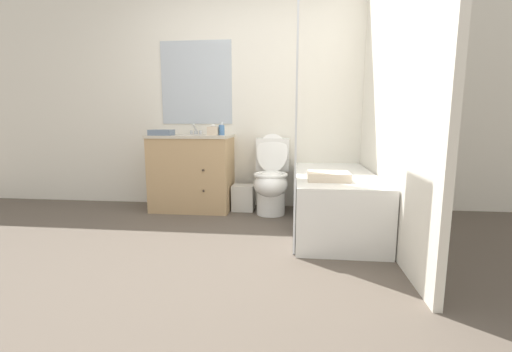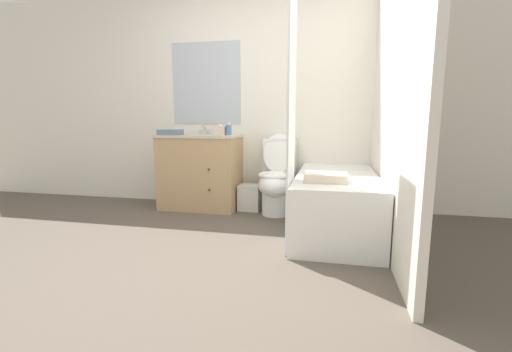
% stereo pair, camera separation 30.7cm
% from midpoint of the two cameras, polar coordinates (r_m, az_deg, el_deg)
% --- Properties ---
extents(ground_plane, '(14.00, 14.00, 0.00)m').
position_cam_midpoint_polar(ground_plane, '(2.50, -7.61, -14.34)').
color(ground_plane, brown).
extents(wall_back, '(8.00, 0.06, 2.50)m').
position_cam_midpoint_polar(wall_back, '(4.00, -1.94, 12.85)').
color(wall_back, white).
rests_on(wall_back, ground_plane).
extents(wall_right, '(0.05, 2.70, 2.50)m').
position_cam_midpoint_polar(wall_right, '(3.14, 18.12, 13.39)').
color(wall_right, white).
rests_on(wall_right, ground_plane).
extents(vanity_cabinet, '(0.89, 0.54, 0.84)m').
position_cam_midpoint_polar(vanity_cabinet, '(3.93, -12.76, 0.68)').
color(vanity_cabinet, tan).
rests_on(vanity_cabinet, ground_plane).
extents(sink_faucet, '(0.14, 0.12, 0.12)m').
position_cam_midpoint_polar(sink_faucet, '(4.05, -12.18, 7.30)').
color(sink_faucet, silver).
rests_on(sink_faucet, vanity_cabinet).
extents(toilet, '(0.36, 0.63, 0.86)m').
position_cam_midpoint_polar(toilet, '(3.67, 0.17, -0.55)').
color(toilet, white).
rests_on(toilet, ground_plane).
extents(bathtub, '(0.71, 1.55, 0.52)m').
position_cam_midpoint_polar(bathtub, '(3.24, 10.23, -4.03)').
color(bathtub, white).
rests_on(bathtub, ground_plane).
extents(shower_curtain, '(0.02, 0.43, 1.97)m').
position_cam_midpoint_polar(shower_curtain, '(2.65, 3.38, 9.02)').
color(shower_curtain, white).
rests_on(shower_curtain, ground_plane).
extents(wastebasket, '(0.24, 0.20, 0.29)m').
position_cam_midpoint_polar(wastebasket, '(3.84, -4.45, -3.66)').
color(wastebasket, silver).
rests_on(wastebasket, ground_plane).
extents(tissue_box, '(0.11, 0.11, 0.12)m').
position_cam_midpoint_polar(tissue_box, '(3.78, -9.50, 7.46)').
color(tissue_box, beige).
rests_on(tissue_box, vanity_cabinet).
extents(soap_dispenser, '(0.06, 0.06, 0.14)m').
position_cam_midpoint_polar(soap_dispenser, '(3.77, -8.09, 7.67)').
color(soap_dispenser, '#4C7AB2').
rests_on(soap_dispenser, vanity_cabinet).
extents(hand_towel_folded, '(0.24, 0.17, 0.06)m').
position_cam_midpoint_polar(hand_towel_folded, '(3.86, -17.72, 6.91)').
color(hand_towel_folded, slate).
rests_on(hand_towel_folded, vanity_cabinet).
extents(bath_towel_folded, '(0.33, 0.25, 0.07)m').
position_cam_midpoint_polar(bath_towel_folded, '(2.79, 8.93, -0.07)').
color(bath_towel_folded, beige).
rests_on(bath_towel_folded, bathtub).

